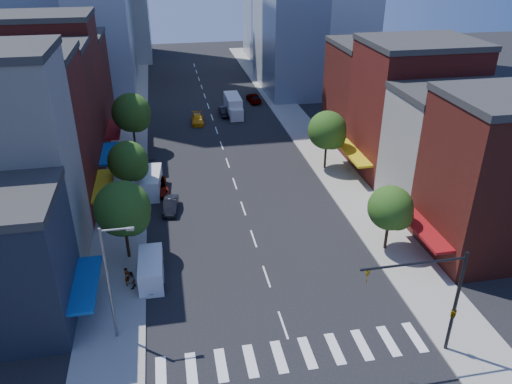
{
  "coord_description": "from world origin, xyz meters",
  "views": [
    {
      "loc": [
        -7.25,
        -27.37,
        25.72
      ],
      "look_at": [
        0.22,
        11.95,
        5.0
      ],
      "focal_mm": 35.0,
      "sensor_mm": 36.0,
      "label": 1
    }
  ],
  "objects_px": {
    "parked_car_second": "(171,205)",
    "pedestrian_far": "(131,280)",
    "parked_car_third": "(158,186)",
    "parked_car_front": "(152,277)",
    "parked_car_rear": "(151,172)",
    "cargo_van_near": "(151,270)",
    "pedestrian_near": "(127,276)",
    "box_truck": "(233,106)",
    "traffic_car_oncoming": "(225,111)",
    "cargo_van_far": "(150,183)",
    "traffic_car_far": "(254,98)",
    "taxi": "(198,119)"
  },
  "relations": [
    {
      "from": "parked_car_second",
      "to": "pedestrian_far",
      "type": "distance_m",
      "value": 13.06
    },
    {
      "from": "parked_car_second",
      "to": "parked_car_third",
      "type": "relative_size",
      "value": 0.84
    },
    {
      "from": "traffic_car_oncoming",
      "to": "pedestrian_near",
      "type": "relative_size",
      "value": 2.72
    },
    {
      "from": "parked_car_second",
      "to": "traffic_car_far",
      "type": "bearing_deg",
      "value": 73.46
    },
    {
      "from": "box_truck",
      "to": "pedestrian_far",
      "type": "relative_size",
      "value": 4.75
    },
    {
      "from": "cargo_van_near",
      "to": "pedestrian_near",
      "type": "distance_m",
      "value": 1.96
    },
    {
      "from": "cargo_van_far",
      "to": "taxi",
      "type": "bearing_deg",
      "value": 77.29
    },
    {
      "from": "cargo_van_far",
      "to": "box_truck",
      "type": "relative_size",
      "value": 0.78
    },
    {
      "from": "parked_car_third",
      "to": "parked_car_rear",
      "type": "relative_size",
      "value": 1.05
    },
    {
      "from": "pedestrian_near",
      "to": "parked_car_rear",
      "type": "bearing_deg",
      "value": 24.37
    },
    {
      "from": "parked_car_rear",
      "to": "cargo_van_near",
      "type": "relative_size",
      "value": 0.92
    },
    {
      "from": "traffic_car_oncoming",
      "to": "cargo_van_near",
      "type": "bearing_deg",
      "value": 72.05
    },
    {
      "from": "traffic_car_far",
      "to": "pedestrian_near",
      "type": "height_order",
      "value": "pedestrian_near"
    },
    {
      "from": "traffic_car_oncoming",
      "to": "taxi",
      "type": "bearing_deg",
      "value": 31.64
    },
    {
      "from": "parked_car_third",
      "to": "taxi",
      "type": "relative_size",
      "value": 1.05
    },
    {
      "from": "taxi",
      "to": "box_truck",
      "type": "xyz_separation_m",
      "value": [
        6.01,
        3.01,
        0.75
      ]
    },
    {
      "from": "parked_car_second",
      "to": "cargo_van_far",
      "type": "distance_m",
      "value": 5.03
    },
    {
      "from": "taxi",
      "to": "traffic_car_far",
      "type": "bearing_deg",
      "value": 42.63
    },
    {
      "from": "parked_car_second",
      "to": "cargo_van_near",
      "type": "height_order",
      "value": "cargo_van_near"
    },
    {
      "from": "cargo_van_near",
      "to": "box_truck",
      "type": "relative_size",
      "value": 0.67
    },
    {
      "from": "parked_car_third",
      "to": "traffic_car_oncoming",
      "type": "xyz_separation_m",
      "value": [
        10.9,
        25.11,
        0.07
      ]
    },
    {
      "from": "parked_car_second",
      "to": "box_truck",
      "type": "xyz_separation_m",
      "value": [
        11.05,
        29.73,
        0.75
      ]
    },
    {
      "from": "box_truck",
      "to": "pedestrian_far",
      "type": "distance_m",
      "value": 44.75
    },
    {
      "from": "parked_car_second",
      "to": "pedestrian_near",
      "type": "relative_size",
      "value": 2.45
    },
    {
      "from": "cargo_van_far",
      "to": "pedestrian_near",
      "type": "distance_m",
      "value": 16.7
    },
    {
      "from": "parked_car_third",
      "to": "box_truck",
      "type": "relative_size",
      "value": 0.64
    },
    {
      "from": "parked_car_third",
      "to": "cargo_van_far",
      "type": "bearing_deg",
      "value": -175.52
    },
    {
      "from": "traffic_car_oncoming",
      "to": "traffic_car_far",
      "type": "xyz_separation_m",
      "value": [
        5.78,
        5.98,
        0.06
      ]
    },
    {
      "from": "cargo_van_near",
      "to": "cargo_van_far",
      "type": "height_order",
      "value": "cargo_van_far"
    },
    {
      "from": "parked_car_second",
      "to": "pedestrian_near",
      "type": "height_order",
      "value": "pedestrian_near"
    },
    {
      "from": "parked_car_front",
      "to": "cargo_van_near",
      "type": "height_order",
      "value": "cargo_van_near"
    },
    {
      "from": "parked_car_second",
      "to": "cargo_van_near",
      "type": "distance_m",
      "value": 11.84
    },
    {
      "from": "parked_car_front",
      "to": "parked_car_rear",
      "type": "relative_size",
      "value": 0.84
    },
    {
      "from": "traffic_car_oncoming",
      "to": "pedestrian_far",
      "type": "xyz_separation_m",
      "value": [
        -13.23,
        -42.37,
        0.2
      ]
    },
    {
      "from": "taxi",
      "to": "traffic_car_far",
      "type": "relative_size",
      "value": 0.97
    },
    {
      "from": "pedestrian_near",
      "to": "taxi",
      "type": "bearing_deg",
      "value": 16.64
    },
    {
      "from": "pedestrian_near",
      "to": "traffic_car_oncoming",
      "type": "bearing_deg",
      "value": 11.7
    },
    {
      "from": "parked_car_third",
      "to": "parked_car_second",
      "type": "bearing_deg",
      "value": -80.1
    },
    {
      "from": "cargo_van_far",
      "to": "traffic_car_oncoming",
      "type": "bearing_deg",
      "value": 70.17
    },
    {
      "from": "parked_car_front",
      "to": "parked_car_third",
      "type": "distance_m",
      "value": 16.8
    },
    {
      "from": "taxi",
      "to": "pedestrian_far",
      "type": "height_order",
      "value": "pedestrian_far"
    },
    {
      "from": "parked_car_rear",
      "to": "traffic_car_far",
      "type": "distance_m",
      "value": 32.13
    },
    {
      "from": "cargo_van_far",
      "to": "parked_car_rear",
      "type": "bearing_deg",
      "value": 94.77
    },
    {
      "from": "parked_car_rear",
      "to": "pedestrian_near",
      "type": "xyz_separation_m",
      "value": [
        -1.93,
        -20.8,
        0.3
      ]
    },
    {
      "from": "parked_car_rear",
      "to": "traffic_car_oncoming",
      "type": "relative_size",
      "value": 1.03
    },
    {
      "from": "parked_car_third",
      "to": "pedestrian_far",
      "type": "relative_size",
      "value": 3.04
    },
    {
      "from": "parked_car_second",
      "to": "parked_car_rear",
      "type": "relative_size",
      "value": 0.88
    },
    {
      "from": "parked_car_second",
      "to": "pedestrian_far",
      "type": "relative_size",
      "value": 2.56
    },
    {
      "from": "cargo_van_near",
      "to": "traffic_car_oncoming",
      "type": "relative_size",
      "value": 1.12
    },
    {
      "from": "cargo_van_near",
      "to": "pedestrian_far",
      "type": "distance_m",
      "value": 1.83
    }
  ]
}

